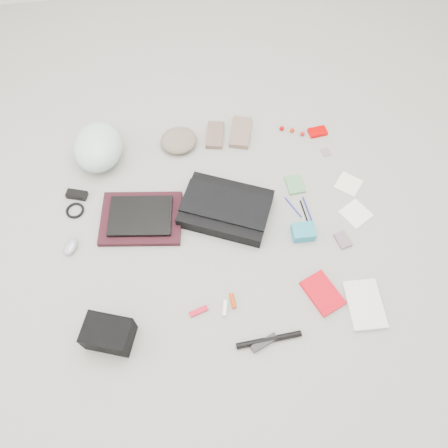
{
  "coord_description": "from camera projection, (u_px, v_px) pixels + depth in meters",
  "views": [
    {
      "loc": [
        -0.16,
        -1.03,
        1.91
      ],
      "look_at": [
        0.0,
        0.0,
        0.05
      ],
      "focal_mm": 35.0,
      "sensor_mm": 36.0,
      "label": 1
    }
  ],
  "objects": [
    {
      "name": "bag_flap",
      "position": [
        226.0,
        204.0,
        2.16
      ],
      "size": [
        0.48,
        0.36,
        0.01
      ],
      "primitive_type": "cube",
      "rotation": [
        0.0,
        0.0,
        -0.43
      ],
      "color": "black",
      "rests_on": "messenger_bag"
    },
    {
      "name": "laptop_sleeve",
      "position": [
        141.0,
        218.0,
        2.19
      ],
      "size": [
        0.44,
        0.35,
        0.03
      ],
      "primitive_type": "cube",
      "rotation": [
        0.0,
        0.0,
        -0.14
      ],
      "color": "black",
      "rests_on": "ground_plane"
    },
    {
      "name": "bike_helmet",
      "position": [
        98.0,
        147.0,
        2.31
      ],
      "size": [
        0.29,
        0.35,
        0.19
      ],
      "primitive_type": "ellipsoid",
      "rotation": [
        0.0,
        0.0,
        -0.12
      ],
      "color": "silver",
      "rests_on": "ground_plane"
    },
    {
      "name": "book_white",
      "position": [
        365.0,
        305.0,
        1.97
      ],
      "size": [
        0.17,
        0.24,
        0.02
      ],
      "primitive_type": "cube",
      "rotation": [
        0.0,
        0.0,
        -0.05
      ],
      "color": "silver",
      "rests_on": "ground_plane"
    },
    {
      "name": "book_red",
      "position": [
        322.0,
        293.0,
        2.0
      ],
      "size": [
        0.19,
        0.22,
        0.02
      ],
      "primitive_type": "cube",
      "rotation": [
        0.0,
        0.0,
        0.39
      ],
      "color": "red",
      "rests_on": "ground_plane"
    },
    {
      "name": "toiletry_tube_orange",
      "position": [
        233.0,
        301.0,
        1.98
      ],
      "size": [
        0.02,
        0.07,
        0.02
      ],
      "primitive_type": "cylinder",
      "rotation": [
        1.57,
        0.0,
        0.05
      ],
      "color": "#C03606",
      "rests_on": "ground_plane"
    },
    {
      "name": "toiletry_tube_white",
      "position": [
        225.0,
        308.0,
        1.97
      ],
      "size": [
        0.04,
        0.07,
        0.02
      ],
      "primitive_type": "cylinder",
      "rotation": [
        1.57,
        0.0,
        -0.24
      ],
      "color": "white",
      "rests_on": "ground_plane"
    },
    {
      "name": "pen_black",
      "position": [
        304.0,
        212.0,
        2.22
      ],
      "size": [
        0.02,
        0.14,
        0.01
      ],
      "primitive_type": "cylinder",
      "rotation": [
        1.57,
        0.0,
        0.06
      ],
      "color": "black",
      "rests_on": "ground_plane"
    },
    {
      "name": "ground_plane",
      "position": [
        224.0,
        229.0,
        2.18
      ],
      "size": [
        4.0,
        4.0,
        0.0
      ],
      "primitive_type": "plane",
      "color": "gray"
    },
    {
      "name": "beanie",
      "position": [
        179.0,
        140.0,
        2.41
      ],
      "size": [
        0.22,
        0.21,
        0.07
      ],
      "primitive_type": "ellipsoid",
      "rotation": [
        0.0,
        0.0,
        0.1
      ],
      "color": "#776657",
      "rests_on": "ground_plane"
    },
    {
      "name": "pen_blue",
      "position": [
        293.0,
        207.0,
        2.23
      ],
      "size": [
        0.06,
        0.13,
        0.01
      ],
      "primitive_type": "cylinder",
      "rotation": [
        1.57,
        0.0,
        0.42
      ],
      "color": "#262297",
      "rests_on": "ground_plane"
    },
    {
      "name": "altoids_tin",
      "position": [
        318.0,
        132.0,
        2.47
      ],
      "size": [
        0.11,
        0.07,
        0.02
      ],
      "primitive_type": "cube",
      "rotation": [
        0.0,
        0.0,
        0.11
      ],
      "color": "#D20000",
      "rests_on": "ground_plane"
    },
    {
      "name": "power_brick",
      "position": [
        77.0,
        195.0,
        2.26
      ],
      "size": [
        0.12,
        0.08,
        0.03
      ],
      "primitive_type": "cube",
      "rotation": [
        0.0,
        0.0,
        -0.32
      ],
      "color": "black",
      "rests_on": "ground_plane"
    },
    {
      "name": "lollipop_c",
      "position": [
        302.0,
        134.0,
        2.46
      ],
      "size": [
        0.03,
        0.03,
        0.03
      ],
      "primitive_type": "sphere",
      "rotation": [
        0.0,
        0.0,
        -0.1
      ],
      "color": "red",
      "rests_on": "ground_plane"
    },
    {
      "name": "napkin_top",
      "position": [
        348.0,
        184.0,
        2.3
      ],
      "size": [
        0.17,
        0.17,
        0.01
      ],
      "primitive_type": "cube",
      "rotation": [
        0.0,
        0.0,
        0.85
      ],
      "color": "white",
      "rests_on": "ground_plane"
    },
    {
      "name": "card_deck",
      "position": [
        343.0,
        240.0,
        2.14
      ],
      "size": [
        0.08,
        0.1,
        0.02
      ],
      "primitive_type": "cube",
      "rotation": [
        0.0,
        0.0,
        0.22
      ],
      "color": "gray",
      "rests_on": "ground_plane"
    },
    {
      "name": "laptop",
      "position": [
        140.0,
        216.0,
        2.17
      ],
      "size": [
        0.34,
        0.27,
        0.02
      ],
      "primitive_type": "cube",
      "rotation": [
        0.0,
        0.0,
        -0.14
      ],
      "color": "black",
      "rests_on": "laptop_sleeve"
    },
    {
      "name": "mouse",
      "position": [
        71.0,
        246.0,
        2.11
      ],
      "size": [
        0.09,
        0.11,
        0.04
      ],
      "primitive_type": "ellipsoid",
      "rotation": [
        0.0,
        0.0,
        -0.4
      ],
      "color": "#9694A6",
      "rests_on": "ground_plane"
    },
    {
      "name": "mitten_left",
      "position": [
        215.0,
        135.0,
        2.46
      ],
      "size": [
        0.13,
        0.2,
        0.03
      ],
      "primitive_type": "cube",
      "rotation": [
        0.0,
        0.0,
        -0.22
      ],
      "color": "brown",
      "rests_on": "ground_plane"
    },
    {
      "name": "stamp_sheet",
      "position": [
        326.0,
        152.0,
        2.41
      ],
      "size": [
        0.06,
        0.06,
        0.0
      ],
      "primitive_type": "cube",
      "rotation": [
        0.0,
        0.0,
        0.21
      ],
      "color": "gray",
      "rests_on": "ground_plane"
    },
    {
      "name": "napkin_bottom",
      "position": [
        356.0,
        214.0,
        2.22
      ],
      "size": [
        0.17,
        0.17,
        0.01
      ],
      "primitive_type": "cube",
      "rotation": [
        0.0,
        0.0,
        0.52
      ],
      "color": "white",
      "rests_on": "ground_plane"
    },
    {
      "name": "lollipop_a",
      "position": [
        282.0,
        128.0,
        2.48
      ],
      "size": [
        0.03,
        0.03,
        0.03
      ],
      "primitive_type": "sphere",
      "rotation": [
        0.0,
        0.0,
        -0.35
      ],
      "color": "#A00301",
      "rests_on": "ground_plane"
    },
    {
      "name": "u_lock",
      "position": [
        264.0,
        343.0,
        1.89
      ],
      "size": [
        0.13,
        0.07,
        0.02
      ],
      "primitive_type": "cube",
      "rotation": [
        0.0,
        0.0,
        0.37
      ],
      "color": "black",
      "rests_on": "ground_plane"
    },
    {
      "name": "mitten_right",
      "position": [
        241.0,
        132.0,
        2.46
      ],
      "size": [
        0.16,
        0.23,
        0.03
      ],
      "primitive_type": "cube",
      "rotation": [
        0.0,
        0.0,
        -0.28
      ],
      "color": "#816455",
      "rests_on": "ground_plane"
    },
    {
      "name": "multitool",
      "position": [
        199.0,
        311.0,
        1.96
      ],
      "size": [
        0.09,
        0.05,
        0.01
      ],
      "primitive_type": "cube",
      "rotation": [
        0.0,
        0.0,
        0.28
      ],
      "color": "red",
      "rests_on": "ground_plane"
    },
    {
      "name": "camera_bag",
      "position": [
        109.0,
        334.0,
        1.86
      ],
      "size": [
        0.23,
        0.2,
        0.13
      ],
      "primitive_type": "cube",
      "rotation": [
        0.0,
        0.0,
        -0.35
      ],
      "color": "black",
      "rests_on": "ground_plane"
    },
    {
      "name": "cable_coil",
      "position": [
        75.0,
        210.0,
        2.22
      ],
      "size": [
        0.12,
        0.12,
        0.01
      ],
      "primitive_type": "torus",
      "rotation": [
        0.0,
        0.0,
        -0.43
      ],
      "color": "black",
      "rests_on": "ground_plane"
    },
    {
      "name": "accordion_wallet",
      "position": [
        303.0,
        232.0,
        2.14
      ],
      "size": [
        0.11,
        0.09,
        0.05
      ],
      "primitive_type": "cube",
      "rotation": [
        0.0,
        0.0,
        -0.03
      ],
      "color": "teal",
      "rests_on": "ground_plane"
    },
    {
      "name": "messenger_bag",
      "position": [
        226.0,
        209.0,
        2.19
      ],
      "size": [
        0.52,
        0.46,
        0.07
      ],
      "primitive_type": "cube",
      "rotation": [
        0.0,
        0.0,
        -0.43
      ],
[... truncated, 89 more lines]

